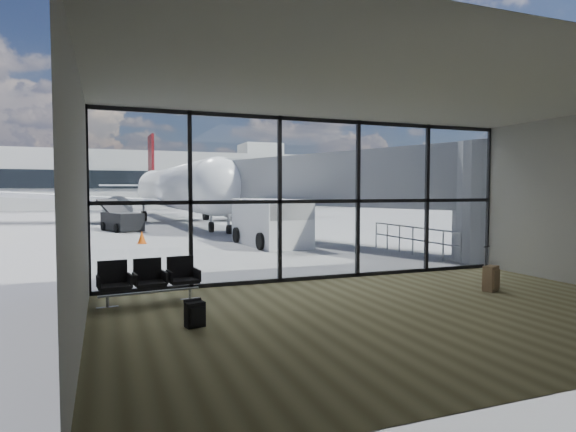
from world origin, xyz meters
TOP-DOWN VIEW (x-y plane):
  - ground at (0.00, 40.00)m, footprint 220.00×220.00m
  - lounge_shell at (0.00, -4.80)m, footprint 12.02×8.01m
  - glass_curtain_wall at (0.00, 0.00)m, footprint 12.10×0.12m
  - jet_bridge at (4.90, 7.07)m, footprint 8.00×16.50m
  - apron_railing at (5.60, 3.50)m, footprint 0.06×5.46m
  - far_terminal at (-0.59, 61.97)m, footprint 80.00×12.20m
  - tree_5 at (-15.00, 72.00)m, footprint 6.27×6.27m
  - seating_row at (-4.73, -1.15)m, footprint 2.19×0.83m
  - backpack at (-4.12, -3.53)m, footprint 0.38×0.37m
  - suitcase at (3.27, -3.02)m, footprint 0.48×0.41m
  - airliner at (-0.08, 29.52)m, footprint 29.53×34.19m
  - service_van at (1.50, 8.56)m, footprint 2.62×4.98m
  - belt_loader at (-4.65, 19.48)m, footprint 2.80×4.49m
  - traffic_cone_a at (-4.00, 11.39)m, footprint 0.43×0.43m
  - traffic_cone_b at (2.89, 9.62)m, footprint 0.42×0.42m
  - traffic_cone_c at (3.81, 13.69)m, footprint 0.45×0.45m

SIDE VIEW (x-z plane):
  - ground at x=0.00m, z-range 0.00..0.00m
  - backpack at x=-4.12m, z-range -0.01..0.50m
  - traffic_cone_b at x=2.89m, z-range -0.01..0.58m
  - traffic_cone_a at x=-4.00m, z-range -0.02..0.59m
  - traffic_cone_c at x=3.81m, z-range -0.02..0.62m
  - suitcase at x=3.27m, z-range -0.22..0.90m
  - seating_row at x=-4.73m, z-range 0.05..1.03m
  - belt_loader at x=-4.65m, z-range -0.32..1.64m
  - apron_railing at x=5.60m, z-range 0.16..1.27m
  - service_van at x=1.50m, z-range 0.03..2.14m
  - glass_curtain_wall at x=0.00m, z-range 0.00..4.50m
  - lounge_shell at x=0.00m, z-range 0.40..4.91m
  - airliner at x=-0.08m, z-range -1.72..7.09m
  - jet_bridge at x=4.90m, z-range 0.59..4.92m
  - far_terminal at x=-0.59m, z-range -1.29..9.71m
  - tree_5 at x=-15.00m, z-range 1.36..10.39m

